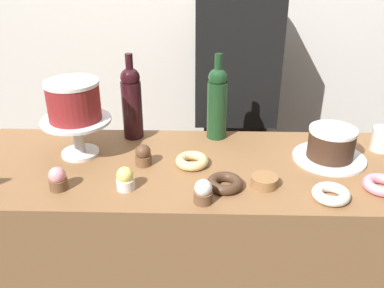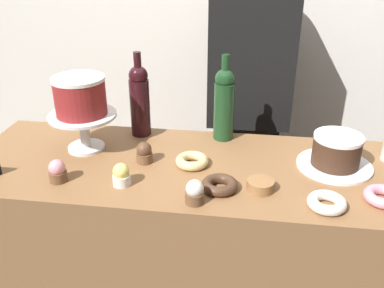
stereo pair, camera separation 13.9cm
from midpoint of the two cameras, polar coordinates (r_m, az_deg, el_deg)
back_wall at (r=2.12m, az=-1.30°, el=17.95°), size 6.00×0.05×2.60m
display_counter at (r=1.70m, az=-2.44°, el=-16.47°), size 1.57×0.56×0.91m
cake_stand_pedestal at (r=1.53m, az=-17.82°, el=1.73°), size 0.24×0.24×0.14m
white_layer_cake at (r=1.49m, az=-18.41°, el=5.60°), size 0.18×0.18×0.13m
silver_serving_platter at (r=1.52m, az=15.64°, el=-1.89°), size 0.25×0.25×0.01m
chocolate_round_cake at (r=1.49m, az=15.90°, el=0.08°), size 0.16×0.16×0.11m
wine_bottle_green at (r=1.57m, az=0.93°, el=5.72°), size 0.08×0.08×0.33m
wine_bottle_dark_red at (r=1.60m, az=-10.67°, el=5.64°), size 0.08×0.08×0.33m
cupcake_vanilla at (r=1.22m, az=-1.74°, el=-6.62°), size 0.06×0.06×0.07m
cupcake_chocolate at (r=1.43m, az=-9.45°, el=-1.69°), size 0.06×0.06×0.07m
cupcake_strawberry at (r=1.37m, az=-20.59°, el=-4.55°), size 0.06×0.06×0.07m
cupcake_lemon at (r=1.31m, az=-12.09°, el=-4.74°), size 0.06×0.06×0.07m
donut_sugar at (r=1.29m, az=15.45°, el=-6.66°), size 0.11×0.11×0.03m
donut_chocolate at (r=1.30m, az=1.41°, el=-5.42°), size 0.11×0.11×0.03m
donut_pink at (r=1.39m, az=21.75°, el=-5.27°), size 0.11×0.11×0.03m
donut_glazed at (r=1.42m, az=-2.71°, el=-2.36°), size 0.11×0.11×0.03m
cookie_stack at (r=1.31m, az=6.83°, el=-5.11°), size 0.08×0.08×0.03m
coffee_cup_ceramic at (r=1.63m, az=22.24°, el=0.57°), size 0.08×0.08×0.08m
barista_figure at (r=1.96m, az=3.72°, el=3.14°), size 0.36×0.22×1.60m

